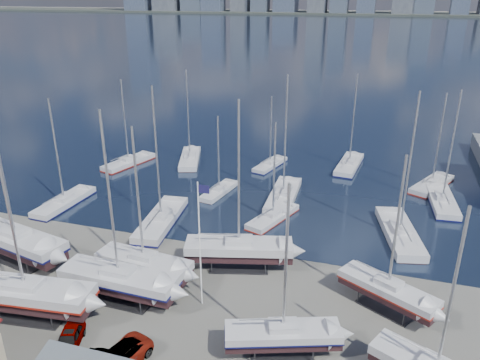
% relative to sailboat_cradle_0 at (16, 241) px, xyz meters
% --- Properties ---
extents(ground, '(1400.00, 1400.00, 0.00)m').
position_rel_sailboat_cradle_0_xyz_m(ground, '(20.94, -1.35, -2.24)').
color(ground, '#605E59').
rests_on(ground, ground).
extents(water, '(1400.00, 600.00, 0.40)m').
position_rel_sailboat_cradle_0_xyz_m(water, '(20.94, 308.65, -2.39)').
color(water, '#1B253E').
rests_on(water, ground).
extents(far_shore, '(1400.00, 80.00, 2.20)m').
position_rel_sailboat_cradle_0_xyz_m(far_shore, '(20.94, 568.65, -1.14)').
color(far_shore, '#2D332D').
rests_on(far_shore, ground).
extents(sailboat_cradle_0, '(12.58, 5.88, 19.34)m').
position_rel_sailboat_cradle_0_xyz_m(sailboat_cradle_0, '(0.00, 0.00, 0.00)').
color(sailboat_cradle_0, '#2D2D33').
rests_on(sailboat_cradle_0, ground).
extents(sailboat_cradle_1, '(12.22, 4.64, 19.02)m').
position_rel_sailboat_cradle_0_xyz_m(sailboat_cradle_1, '(7.35, -7.32, -0.02)').
color(sailboat_cradle_1, '#2D2D33').
rests_on(sailboat_cradle_1, ground).
extents(sailboat_cradle_2, '(9.82, 3.67, 15.68)m').
position_rel_sailboat_cradle_0_xyz_m(sailboat_cradle_2, '(14.55, 0.32, -0.18)').
color(sailboat_cradle_2, '#2D2D33').
rests_on(sailboat_cradle_2, ground).
extents(sailboat_cradle_3, '(11.22, 3.47, 17.84)m').
position_rel_sailboat_cradle_0_xyz_m(sailboat_cradle_3, '(13.80, -2.97, -0.08)').
color(sailboat_cradle_3, '#2D2D33').
rests_on(sailboat_cradle_3, ground).
extents(sailboat_cradle_4, '(11.19, 5.65, 17.48)m').
position_rel_sailboat_cradle_0_xyz_m(sailboat_cradle_4, '(22.57, 5.38, -0.09)').
color(sailboat_cradle_4, '#2D2D33').
rests_on(sailboat_cradle_4, ground).
extents(sailboat_cradle_5, '(9.26, 5.29, 14.55)m').
position_rel_sailboat_cradle_0_xyz_m(sailboat_cradle_5, '(29.47, -5.61, -0.25)').
color(sailboat_cradle_5, '#2D2D33').
rests_on(sailboat_cradle_5, ground).
extents(sailboat_cradle_6, '(9.04, 6.56, 14.59)m').
position_rel_sailboat_cradle_0_xyz_m(sailboat_cradle_6, '(37.08, 2.68, -0.25)').
color(sailboat_cradle_6, '#2D2D33').
rests_on(sailboat_cradle_6, ground).
extents(sailboat_moored_0, '(3.36, 10.14, 14.95)m').
position_rel_sailboat_cradle_0_xyz_m(sailboat_moored_0, '(-3.92, 12.92, -1.94)').
color(sailboat_moored_0, black).
rests_on(sailboat_moored_0, water).
extents(sailboat_moored_1, '(5.46, 10.07, 14.51)m').
position_rel_sailboat_cradle_0_xyz_m(sailboat_moored_1, '(-3.60, 29.25, -1.94)').
color(sailboat_moored_1, black).
rests_on(sailboat_moored_1, water).
extents(sailboat_moored_2, '(6.04, 10.83, 15.77)m').
position_rel_sailboat_cradle_0_xyz_m(sailboat_moored_2, '(5.35, 33.63, -1.92)').
color(sailboat_moored_2, black).
rests_on(sailboat_moored_2, water).
extents(sailboat_moored_3, '(4.60, 12.11, 17.67)m').
position_rel_sailboat_cradle_0_xyz_m(sailboat_moored_3, '(10.67, 11.88, -1.93)').
color(sailboat_moored_3, black).
rests_on(sailboat_moored_3, water).
extents(sailboat_moored_4, '(3.50, 7.97, 11.64)m').
position_rel_sailboat_cradle_0_xyz_m(sailboat_moored_4, '(14.38, 22.58, -1.92)').
color(sailboat_moored_4, black).
rests_on(sailboat_moored_4, water).
extents(sailboat_moored_5, '(4.25, 8.34, 12.01)m').
position_rel_sailboat_cradle_0_xyz_m(sailboat_moored_5, '(18.70, 35.03, -1.93)').
color(sailboat_moored_5, black).
rests_on(sailboat_moored_5, water).
extents(sailboat_moored_6, '(5.28, 9.03, 13.04)m').
position_rel_sailboat_cradle_0_xyz_m(sailboat_moored_6, '(23.46, 16.79, -1.94)').
color(sailboat_moored_6, black).
rests_on(sailboat_moored_6, water).
extents(sailboat_moored_7, '(3.66, 11.80, 17.66)m').
position_rel_sailboat_cradle_0_xyz_m(sailboat_moored_7, '(23.40, 23.17, -1.92)').
color(sailboat_moored_7, black).
rests_on(sailboat_moored_7, water).
extents(sailboat_moored_8, '(4.05, 10.75, 15.69)m').
position_rel_sailboat_cradle_0_xyz_m(sailboat_moored_8, '(30.91, 38.44, -1.94)').
color(sailboat_moored_8, black).
rests_on(sailboat_moored_8, water).
extents(sailboat_moored_9, '(5.80, 12.19, 17.75)m').
position_rel_sailboat_cradle_0_xyz_m(sailboat_moored_9, '(38.40, 16.84, -1.92)').
color(sailboat_moored_9, black).
rests_on(sailboat_moored_9, water).
extents(sailboat_moored_10, '(3.79, 10.92, 16.04)m').
position_rel_sailboat_cradle_0_xyz_m(sailboat_moored_10, '(43.89, 27.83, -1.94)').
color(sailboat_moored_10, black).
rests_on(sailboat_moored_10, water).
extents(sailboat_moored_11, '(6.80, 9.79, 14.39)m').
position_rel_sailboat_cradle_0_xyz_m(sailboat_moored_11, '(43.01, 33.62, -1.94)').
color(sailboat_moored_11, black).
rests_on(sailboat_moored_11, water).
extents(car_a, '(3.10, 4.68, 1.48)m').
position_rel_sailboat_cradle_0_xyz_m(car_a, '(13.04, -9.56, -1.50)').
color(car_a, gray).
rests_on(car_a, ground).
extents(car_c, '(4.13, 6.08, 1.55)m').
position_rel_sailboat_cradle_0_xyz_m(car_c, '(17.89, -10.36, -1.47)').
color(car_c, gray).
rests_on(car_c, ground).
extents(flagpole, '(1.06, 0.12, 11.99)m').
position_rel_sailboat_cradle_0_xyz_m(flagpole, '(21.21, -1.35, 4.66)').
color(flagpole, white).
rests_on(flagpole, ground).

